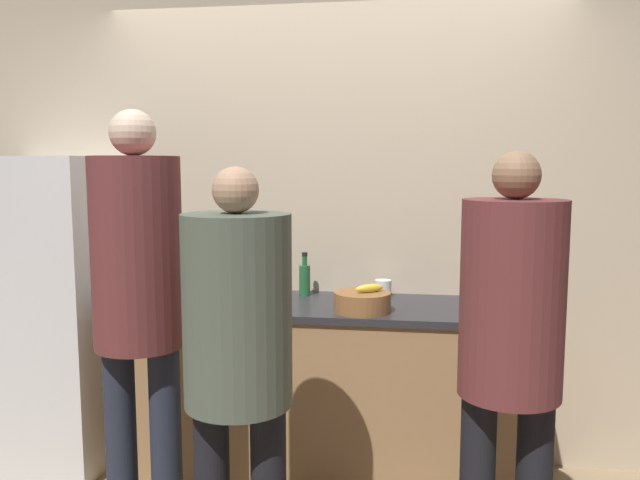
{
  "coord_description": "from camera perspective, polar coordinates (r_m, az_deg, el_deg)",
  "views": [
    {
      "loc": [
        0.43,
        -2.76,
        1.63
      ],
      "look_at": [
        0.0,
        0.14,
        1.28
      ],
      "focal_mm": 35.0,
      "sensor_mm": 36.0,
      "label": 1
    }
  ],
  "objects": [
    {
      "name": "person_right",
      "position": [
        2.36,
        17.01,
        -8.63
      ],
      "size": [
        0.37,
        0.37,
        1.68
      ],
      "color": "black",
      "rests_on": "ground_plane"
    },
    {
      "name": "wall_back",
      "position": [
        3.48,
        1.29,
        1.3
      ],
      "size": [
        5.2,
        0.06,
        2.6
      ],
      "color": "#C6B293",
      "rests_on": "ground_plane"
    },
    {
      "name": "bottle_amber",
      "position": [
        3.44,
        17.87,
        -3.73
      ],
      "size": [
        0.06,
        0.06,
        0.23
      ],
      "color": "brown",
      "rests_on": "counter"
    },
    {
      "name": "utensil_crock",
      "position": [
        3.38,
        13.8,
        -4.13
      ],
      "size": [
        0.11,
        0.11,
        0.25
      ],
      "color": "#ADA393",
      "rests_on": "counter"
    },
    {
      "name": "person_center",
      "position": [
        2.27,
        -7.51,
        -9.63
      ],
      "size": [
        0.39,
        0.39,
        1.63
      ],
      "color": "black",
      "rests_on": "ground_plane"
    },
    {
      "name": "cup_white",
      "position": [
        3.38,
        5.78,
        -4.42
      ],
      "size": [
        0.09,
        0.09,
        0.09
      ],
      "color": "white",
      "rests_on": "counter"
    },
    {
      "name": "counter",
      "position": [
        3.36,
        0.56,
        -13.5
      ],
      "size": [
        2.15,
        0.65,
        0.93
      ],
      "color": "#9E754C",
      "rests_on": "ground_plane"
    },
    {
      "name": "refrigerator",
      "position": [
        3.74,
        -23.25,
        -6.01
      ],
      "size": [
        0.66,
        0.67,
        1.68
      ],
      "color": "white",
      "rests_on": "ground_plane"
    },
    {
      "name": "fruit_bowl",
      "position": [
        3.02,
        3.91,
        -5.63
      ],
      "size": [
        0.27,
        0.27,
        0.14
      ],
      "color": "brown",
      "rests_on": "counter"
    },
    {
      "name": "bottle_green",
      "position": [
        3.38,
        -1.41,
        -3.56
      ],
      "size": [
        0.06,
        0.06,
        0.24
      ],
      "color": "#236033",
      "rests_on": "counter"
    },
    {
      "name": "person_left",
      "position": [
        2.67,
        -16.29,
        -4.48
      ],
      "size": [
        0.36,
        0.36,
        1.86
      ],
      "color": "#232838",
      "rests_on": "ground_plane"
    }
  ]
}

